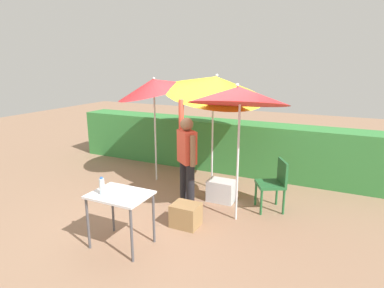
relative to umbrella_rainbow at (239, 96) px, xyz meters
The scene contains 11 objects.
ground_plane 2.21m from the umbrella_rainbow, behind, with size 24.00×24.00×0.00m, color #937056.
hedge_row 2.88m from the umbrella_rainbow, 111.40° to the left, with size 8.00×0.70×1.17m, color #38843D.
umbrella_rainbow is the anchor object (origin of this frame).
umbrella_orange 1.40m from the umbrella_rainbow, 126.22° to the left, with size 2.02×1.97×2.55m.
umbrella_yellow 2.31m from the umbrella_rainbow, 154.93° to the left, with size 1.61×1.57×2.40m.
person_vendor 1.41m from the umbrella_rainbow, behind, with size 0.48×0.42×1.88m.
chair_plastic 1.70m from the umbrella_rainbow, 52.05° to the left, with size 0.60×0.60×0.89m.
cooler_box 1.96m from the umbrella_rainbow, 127.65° to the left, with size 0.49×0.33×0.40m, color silver.
crate_cardboard 2.01m from the umbrella_rainbow, 138.65° to the right, with size 0.42×0.36×0.36m, color #9E7A4C.
folding_table 2.27m from the umbrella_rainbow, 129.43° to the right, with size 0.80×0.60×0.77m.
bottle_water 2.34m from the umbrella_rainbow, 131.84° to the right, with size 0.07×0.07×0.24m.
Camera 1 is at (2.38, -4.66, 2.50)m, focal length 30.31 mm.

